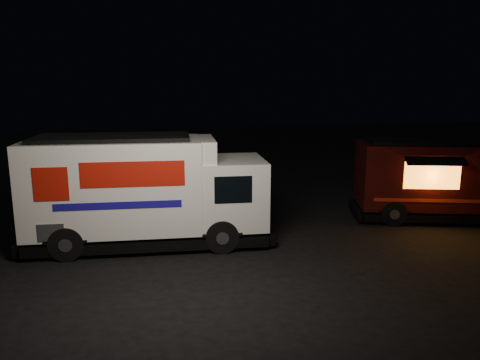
# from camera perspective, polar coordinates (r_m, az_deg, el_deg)

# --- Properties ---
(ground) EXTENTS (80.00, 80.00, 0.00)m
(ground) POSITION_cam_1_polar(r_m,az_deg,el_deg) (14.32, -1.36, -8.24)
(ground) COLOR black
(ground) RESTS_ON ground
(white_truck) EXTENTS (7.53, 2.79, 3.38)m
(white_truck) POSITION_cam_1_polar(r_m,az_deg,el_deg) (14.50, -11.06, -1.24)
(white_truck) COLOR white
(white_truck) RESTS_ON ground
(red_truck) EXTENTS (6.59, 3.74, 2.90)m
(red_truck) POSITION_cam_1_polar(r_m,az_deg,el_deg) (18.45, 23.34, 0.01)
(red_truck) COLOR #3E0B0E
(red_truck) RESTS_ON ground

